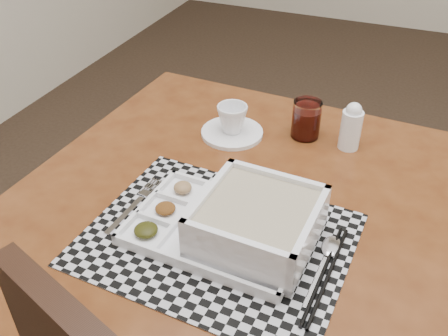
{
  "coord_description": "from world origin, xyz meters",
  "views": [
    {
      "loc": [
        -0.58,
        -1.38,
        1.32
      ],
      "look_at": [
        -0.88,
        -0.65,
        0.76
      ],
      "focal_mm": 40.0,
      "sensor_mm": 36.0,
      "label": 1
    }
  ],
  "objects_px": {
    "serving_tray": "(248,225)",
    "cup": "(232,119)",
    "dining_table": "(243,225)",
    "juice_glass": "(306,121)",
    "creamer_bottle": "(351,127)"
  },
  "relations": [
    {
      "from": "serving_tray",
      "to": "cup",
      "type": "xyz_separation_m",
      "value": [
        -0.16,
        0.33,
        0.0
      ]
    },
    {
      "from": "dining_table",
      "to": "cup",
      "type": "xyz_separation_m",
      "value": [
        -0.11,
        0.22,
        0.11
      ]
    },
    {
      "from": "serving_tray",
      "to": "dining_table",
      "type": "bearing_deg",
      "value": 113.74
    },
    {
      "from": "juice_glass",
      "to": "cup",
      "type": "bearing_deg",
      "value": -159.63
    },
    {
      "from": "dining_table",
      "to": "serving_tray",
      "type": "distance_m",
      "value": 0.16
    },
    {
      "from": "creamer_bottle",
      "to": "cup",
      "type": "bearing_deg",
      "value": -169.31
    },
    {
      "from": "cup",
      "to": "juice_glass",
      "type": "distance_m",
      "value": 0.18
    },
    {
      "from": "serving_tray",
      "to": "creamer_bottle",
      "type": "bearing_deg",
      "value": 74.07
    },
    {
      "from": "dining_table",
      "to": "serving_tray",
      "type": "relative_size",
      "value": 2.77
    },
    {
      "from": "cup",
      "to": "creamer_bottle",
      "type": "xyz_separation_m",
      "value": [
        0.27,
        0.05,
        0.01
      ]
    },
    {
      "from": "serving_tray",
      "to": "juice_glass",
      "type": "height_order",
      "value": "serving_tray"
    },
    {
      "from": "dining_table",
      "to": "serving_tray",
      "type": "height_order",
      "value": "serving_tray"
    },
    {
      "from": "dining_table",
      "to": "juice_glass",
      "type": "bearing_deg",
      "value": 79.58
    },
    {
      "from": "dining_table",
      "to": "cup",
      "type": "bearing_deg",
      "value": 116.95
    },
    {
      "from": "dining_table",
      "to": "cup",
      "type": "relative_size",
      "value": 12.98
    }
  ]
}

